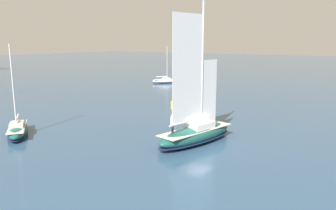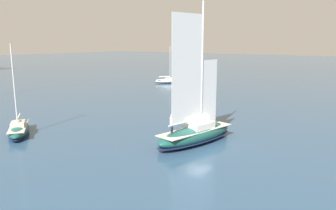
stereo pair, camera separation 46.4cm
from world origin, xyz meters
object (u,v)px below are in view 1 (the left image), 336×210
at_px(sailboat_moored_outer_mooring, 17,129).
at_px(sailboat_main, 196,132).
at_px(channel_buoy, 175,102).
at_px(sailboat_moored_far_slip, 165,81).

bearing_deg(sailboat_moored_outer_mooring, sailboat_main, -62.98).
height_order(sailboat_main, channel_buoy, sailboat_main).
relative_size(sailboat_moored_far_slip, channel_buoy, 3.49).
distance_m(sailboat_main, sailboat_moored_far_slip, 42.44).
bearing_deg(channel_buoy, sailboat_moored_far_slip, 38.11).
height_order(sailboat_main, sailboat_moored_far_slip, sailboat_main).
xyz_separation_m(sailboat_main, sailboat_moored_outer_mooring, (-7.73, 15.16, -0.39)).
bearing_deg(sailboat_moored_outer_mooring, channel_buoy, -15.43).
xyz_separation_m(sailboat_main, sailboat_moored_far_slip, (33.02, 26.66, -0.44)).
relative_size(sailboat_main, sailboat_moored_outer_mooring, 1.41).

